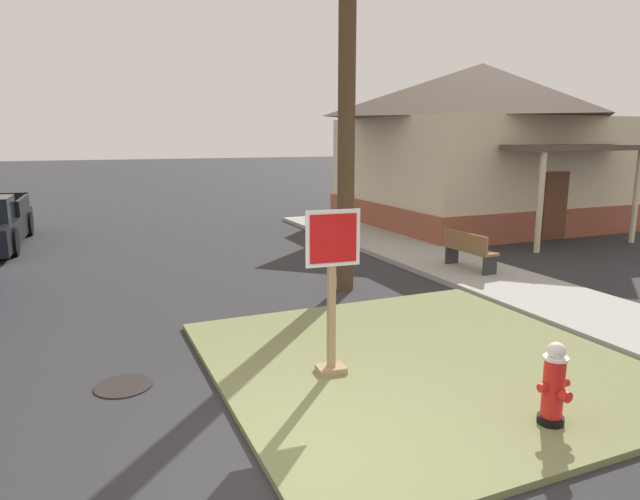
% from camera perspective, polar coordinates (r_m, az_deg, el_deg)
% --- Properties ---
extents(ground_plane, '(160.00, 160.00, 0.00)m').
position_cam_1_polar(ground_plane, '(5.60, -0.97, -21.55)').
color(ground_plane, '#2B2B2D').
extents(grass_corner_patch, '(5.43, 5.49, 0.08)m').
position_cam_1_polar(grass_corner_patch, '(7.88, 10.11, -11.19)').
color(grass_corner_patch, olive).
rests_on(grass_corner_patch, ground).
extents(sidewalk_strip, '(2.20, 17.92, 0.12)m').
position_cam_1_polar(sidewalk_strip, '(13.54, 13.55, -1.64)').
color(sidewalk_strip, '#9E9B93').
rests_on(sidewalk_strip, ground).
extents(fire_hydrant, '(0.38, 0.34, 0.90)m').
position_cam_1_polar(fire_hydrant, '(6.46, 22.79, -12.68)').
color(fire_hydrant, black).
rests_on(fire_hydrant, grass_corner_patch).
extents(stop_sign, '(0.70, 0.31, 2.11)m').
position_cam_1_polar(stop_sign, '(6.99, 1.22, -4.78)').
color(stop_sign, '#A3845B').
rests_on(stop_sign, grass_corner_patch).
extents(manhole_cover, '(0.70, 0.70, 0.02)m').
position_cam_1_polar(manhole_cover, '(7.56, -19.46, -12.98)').
color(manhole_cover, black).
rests_on(manhole_cover, ground).
extents(street_bench, '(0.49, 1.43, 0.85)m').
position_cam_1_polar(street_bench, '(12.98, 14.94, 0.09)').
color(street_bench, brown).
rests_on(street_bench, sidewalk_strip).
extents(utility_pole, '(1.47, 0.34, 9.09)m').
position_cam_1_polar(utility_pole, '(11.13, 2.80, 19.84)').
color(utility_pole, '#4C3823').
rests_on(utility_pole, ground).
extents(corner_house, '(8.54, 8.90, 5.55)m').
position_cam_1_polar(corner_house, '(20.74, 15.93, 10.44)').
color(corner_house, brown).
rests_on(corner_house, ground).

